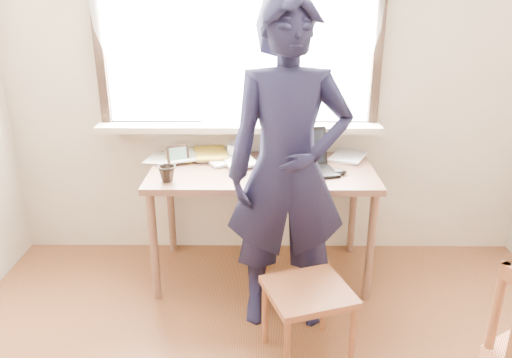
{
  "coord_description": "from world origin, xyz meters",
  "views": [
    {
      "loc": [
        -0.06,
        -1.27,
        1.79
      ],
      "look_at": [
        -0.08,
        0.95,
        0.93
      ],
      "focal_mm": 35.0,
      "sensor_mm": 36.0,
      "label": 1
    }
  ],
  "objects_px": {
    "work_chair": "(308,299)",
    "desk": "(262,180)",
    "mug_dark": "(167,174)",
    "person": "(288,171)",
    "laptop": "(303,162)",
    "mug_white": "(237,151)"
  },
  "relations": [
    {
      "from": "mug_white",
      "to": "work_chair",
      "type": "height_order",
      "value": "mug_white"
    },
    {
      "from": "laptop",
      "to": "person",
      "type": "xyz_separation_m",
      "value": [
        -0.11,
        -0.42,
        0.09
      ]
    },
    {
      "from": "laptop",
      "to": "mug_dark",
      "type": "xyz_separation_m",
      "value": [
        -0.79,
        -0.19,
        -0.01
      ]
    },
    {
      "from": "desk",
      "to": "mug_white",
      "type": "relative_size",
      "value": 11.17
    },
    {
      "from": "mug_white",
      "to": "person",
      "type": "xyz_separation_m",
      "value": [
        0.3,
        -0.65,
        0.1
      ]
    },
    {
      "from": "laptop",
      "to": "mug_white",
      "type": "relative_size",
      "value": 3.37
    },
    {
      "from": "desk",
      "to": "laptop",
      "type": "xyz_separation_m",
      "value": [
        0.25,
        -0.03,
        0.13
      ]
    },
    {
      "from": "work_chair",
      "to": "person",
      "type": "xyz_separation_m",
      "value": [
        -0.09,
        0.35,
        0.55
      ]
    },
    {
      "from": "mug_white",
      "to": "work_chair",
      "type": "xyz_separation_m",
      "value": [
        0.39,
        -1.0,
        -0.45
      ]
    },
    {
      "from": "work_chair",
      "to": "laptop",
      "type": "bearing_deg",
      "value": 88.6
    },
    {
      "from": "laptop",
      "to": "work_chair",
      "type": "bearing_deg",
      "value": -91.4
    },
    {
      "from": "desk",
      "to": "mug_dark",
      "type": "relative_size",
      "value": 13.68
    },
    {
      "from": "desk",
      "to": "mug_white",
      "type": "bearing_deg",
      "value": 130.23
    },
    {
      "from": "mug_white",
      "to": "mug_dark",
      "type": "height_order",
      "value": "mug_white"
    },
    {
      "from": "mug_dark",
      "to": "desk",
      "type": "bearing_deg",
      "value": 21.62
    },
    {
      "from": "desk",
      "to": "work_chair",
      "type": "distance_m",
      "value": 0.89
    },
    {
      "from": "mug_dark",
      "to": "person",
      "type": "bearing_deg",
      "value": -19.03
    },
    {
      "from": "desk",
      "to": "person",
      "type": "bearing_deg",
      "value": -73.6
    },
    {
      "from": "work_chair",
      "to": "desk",
      "type": "bearing_deg",
      "value": 105.73
    },
    {
      "from": "desk",
      "to": "laptop",
      "type": "bearing_deg",
      "value": -7.01
    },
    {
      "from": "mug_dark",
      "to": "laptop",
      "type": "bearing_deg",
      "value": 13.26
    },
    {
      "from": "mug_white",
      "to": "work_chair",
      "type": "bearing_deg",
      "value": -68.56
    }
  ]
}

